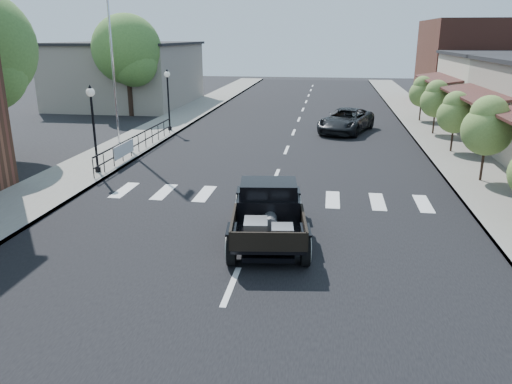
# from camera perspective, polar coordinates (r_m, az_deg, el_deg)

# --- Properties ---
(ground) EXTENTS (120.00, 120.00, 0.00)m
(ground) POSITION_cam_1_polar(r_m,az_deg,el_deg) (14.83, -0.61, -5.35)
(ground) COLOR black
(ground) RESTS_ON ground
(road) EXTENTS (14.00, 80.00, 0.02)m
(road) POSITION_cam_1_polar(r_m,az_deg,el_deg) (29.15, 4.03, 6.07)
(road) COLOR black
(road) RESTS_ON ground
(road_markings) EXTENTS (12.00, 60.00, 0.06)m
(road_markings) POSITION_cam_1_polar(r_m,az_deg,el_deg) (24.29, 3.09, 3.75)
(road_markings) COLOR silver
(road_markings) RESTS_ON ground
(sidewalk_left) EXTENTS (3.00, 80.00, 0.15)m
(sidewalk_left) POSITION_cam_1_polar(r_m,az_deg,el_deg) (30.95, -11.96, 6.53)
(sidewalk_left) COLOR #99968B
(sidewalk_left) RESTS_ON ground
(sidewalk_right) EXTENTS (3.00, 80.00, 0.15)m
(sidewalk_right) POSITION_cam_1_polar(r_m,az_deg,el_deg) (29.74, 20.65, 5.35)
(sidewalk_right) COLOR gray
(sidewalk_right) RESTS_ON ground
(low_building_left) EXTENTS (10.00, 12.00, 5.00)m
(low_building_left) POSITION_cam_1_polar(r_m,az_deg,el_deg) (45.02, -14.38, 12.81)
(low_building_left) COLOR gray
(low_building_left) RESTS_ON ground
(far_building_right) EXTENTS (11.00, 10.00, 7.00)m
(far_building_right) POSITION_cam_1_polar(r_m,az_deg,el_deg) (47.47, 25.44, 13.13)
(far_building_right) COLOR brown
(far_building_right) RESTS_ON ground
(railing) EXTENTS (0.08, 10.00, 1.00)m
(railing) POSITION_cam_1_polar(r_m,az_deg,el_deg) (25.84, -13.30, 5.62)
(railing) COLOR black
(railing) RESTS_ON sidewalk_left
(banner) EXTENTS (0.04, 2.20, 0.60)m
(banner) POSITION_cam_1_polar(r_m,az_deg,el_deg) (24.04, -14.81, 4.15)
(banner) COLOR silver
(banner) RESTS_ON sidewalk_left
(lamp_post_b) EXTENTS (0.36, 0.36, 3.67)m
(lamp_post_b) POSITION_cam_1_polar(r_m,az_deg,el_deg) (22.12, -18.02, 6.82)
(lamp_post_b) COLOR black
(lamp_post_b) RESTS_ON sidewalk_left
(lamp_post_c) EXTENTS (0.36, 0.36, 3.67)m
(lamp_post_c) POSITION_cam_1_polar(r_m,az_deg,el_deg) (31.30, -9.98, 10.31)
(lamp_post_c) COLOR black
(lamp_post_c) RESTS_ON sidewalk_left
(flagpole) EXTENTS (0.12, 0.12, 12.72)m
(flagpole) POSITION_cam_1_polar(r_m,az_deg,el_deg) (27.92, -16.45, 18.36)
(flagpole) COLOR silver
(flagpole) RESTS_ON sidewalk_left
(big_tree_far) EXTENTS (4.96, 4.96, 7.28)m
(big_tree_far) POSITION_cam_1_polar(r_m,az_deg,el_deg) (38.46, -14.43, 13.81)
(big_tree_far) COLOR #477231
(big_tree_far) RESTS_ON ground
(small_tree_b) EXTENTS (1.97, 1.97, 3.28)m
(small_tree_b) POSITION_cam_1_polar(r_m,az_deg,el_deg) (21.78, 24.76, 5.38)
(small_tree_b) COLOR #5B7A38
(small_tree_b) RESTS_ON sidewalk_right
(small_tree_c) EXTENTS (1.74, 1.74, 2.89)m
(small_tree_c) POSITION_cam_1_polar(r_m,az_deg,el_deg) (26.93, 21.68, 7.37)
(small_tree_c) COLOR #5B7A38
(small_tree_c) RESTS_ON sidewalk_right
(small_tree_d) EXTENTS (1.82, 1.82, 3.03)m
(small_tree_d) POSITION_cam_1_polar(r_m,az_deg,el_deg) (31.58, 19.81, 9.02)
(small_tree_d) COLOR #5B7A38
(small_tree_d) RESTS_ON sidewalk_right
(small_tree_e) EXTENTS (1.73, 1.73, 2.88)m
(small_tree_e) POSITION_cam_1_polar(r_m,az_deg,el_deg) (36.35, 18.38, 10.04)
(small_tree_e) COLOR #5B7A38
(small_tree_e) RESTS_ON sidewalk_right
(hotrod_pickup) EXTENTS (2.95, 5.27, 1.74)m
(hotrod_pickup) POSITION_cam_1_polar(r_m,az_deg,el_deg) (14.52, 1.43, -2.18)
(hotrod_pickup) COLOR black
(hotrod_pickup) RESTS_ON ground
(second_car) EXTENTS (3.94, 5.67, 1.44)m
(second_car) POSITION_cam_1_polar(r_m,az_deg,el_deg) (31.52, 10.26, 8.02)
(second_car) COLOR black
(second_car) RESTS_ON ground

